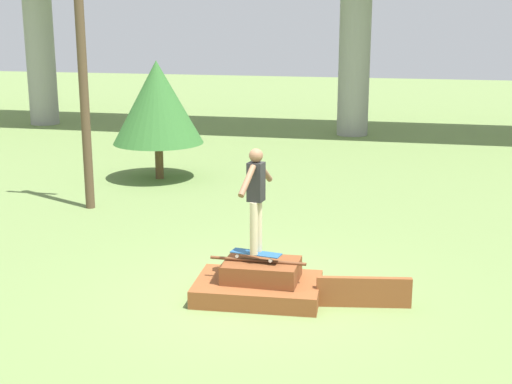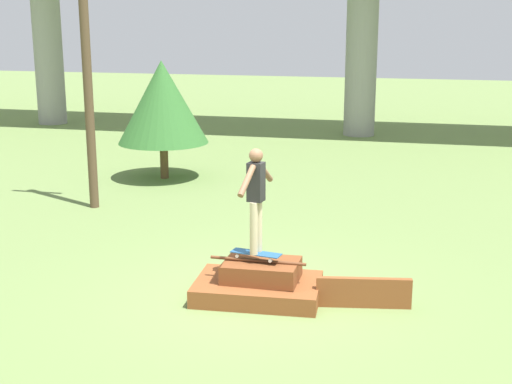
% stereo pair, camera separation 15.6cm
% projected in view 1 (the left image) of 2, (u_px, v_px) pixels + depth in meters
% --- Properties ---
extents(ground_plane, '(80.00, 80.00, 0.00)m').
position_uv_depth(ground_plane, '(258.00, 297.00, 10.82)').
color(ground_plane, olive).
extents(scrap_pile, '(1.95, 1.35, 0.61)m').
position_uv_depth(scrap_pile, '(259.00, 284.00, 10.78)').
color(scrap_pile, brown).
rests_on(scrap_pile, ground_plane).
extents(scrap_plank_loose, '(1.39, 0.33, 0.45)m').
position_uv_depth(scrap_plank_loose, '(364.00, 292.00, 10.44)').
color(scrap_plank_loose, brown).
rests_on(scrap_plank_loose, ground_plane).
extents(skateboard, '(0.79, 0.35, 0.09)m').
position_uv_depth(skateboard, '(256.00, 253.00, 10.70)').
color(skateboard, '#23517F').
rests_on(skateboard, scrap_pile).
extents(skater, '(0.28, 1.17, 1.59)m').
position_uv_depth(skater, '(256.00, 193.00, 10.48)').
color(skater, '#C6B78E').
rests_on(skater, skateboard).
extents(utility_pole, '(1.30, 0.20, 6.30)m').
position_uv_depth(utility_pole, '(82.00, 59.00, 15.09)').
color(utility_pole, brown).
rests_on(utility_pole, ground_plane).
extents(tree_behind_left, '(2.34, 2.34, 3.07)m').
position_uv_depth(tree_behind_left, '(157.00, 102.00, 18.25)').
color(tree_behind_left, brown).
rests_on(tree_behind_left, ground_plane).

